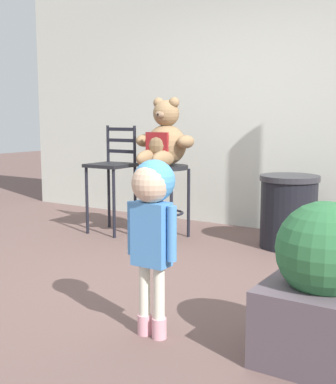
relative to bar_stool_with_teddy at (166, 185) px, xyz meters
The scene contains 8 objects.
ground_plane 1.47m from the bar_stool_with_teddy, 65.75° to the right, with size 24.00×24.00×0.00m, color brown.
building_wall 1.88m from the bar_stool_with_teddy, 62.23° to the left, with size 6.63×0.30×3.98m, color silver.
bar_stool_with_teddy is the anchor object (origin of this frame).
teddy_bear 0.45m from the bar_stool_with_teddy, 90.00° to the right, with size 0.63×0.56×0.67m.
child_walking 2.32m from the bar_stool_with_teddy, 59.06° to the right, with size 0.31×0.25×0.99m.
trash_bin 1.22m from the bar_stool_with_teddy, 14.89° to the left, with size 0.55×0.55×0.68m.
bar_chair_empty 0.64m from the bar_stool_with_teddy, behind, with size 0.43×0.43×1.13m.
planter_with_shrub 2.72m from the bar_stool_with_teddy, 40.58° to the right, with size 0.57×0.57×0.81m.
Camera 1 is at (2.13, -2.93, 1.21)m, focal length 46.76 mm.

